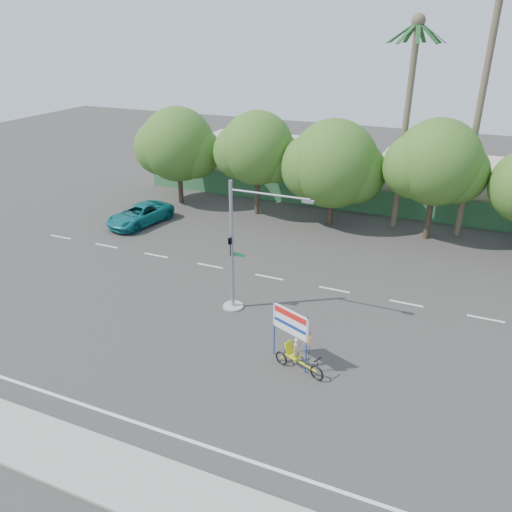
% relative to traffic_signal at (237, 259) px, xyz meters
% --- Properties ---
extents(ground, '(120.00, 120.00, 0.00)m').
position_rel_traffic_signal_xyz_m(ground, '(2.20, -3.98, -2.92)').
color(ground, '#33302D').
rests_on(ground, ground).
extents(sidewalk_near, '(50.00, 2.40, 0.12)m').
position_rel_traffic_signal_xyz_m(sidewalk_near, '(2.20, -11.48, -2.86)').
color(sidewalk_near, gray).
rests_on(sidewalk_near, ground).
extents(fence, '(38.00, 0.08, 2.00)m').
position_rel_traffic_signal_xyz_m(fence, '(2.20, 17.52, -1.92)').
color(fence, '#336B3D').
rests_on(fence, ground).
extents(building_left, '(12.00, 8.00, 4.00)m').
position_rel_traffic_signal_xyz_m(building_left, '(-7.80, 22.02, -0.92)').
color(building_left, beige).
rests_on(building_left, ground).
extents(building_right, '(14.00, 8.00, 3.60)m').
position_rel_traffic_signal_xyz_m(building_right, '(10.20, 22.02, -1.12)').
color(building_right, beige).
rests_on(building_right, ground).
extents(tree_far_left, '(7.14, 6.00, 7.96)m').
position_rel_traffic_signal_xyz_m(tree_far_left, '(-11.85, 14.02, 1.84)').
color(tree_far_left, '#473828').
rests_on(tree_far_left, ground).
extents(tree_left, '(6.66, 5.60, 8.07)m').
position_rel_traffic_signal_xyz_m(tree_left, '(-4.85, 14.02, 2.14)').
color(tree_left, '#473828').
rests_on(tree_left, ground).
extents(tree_center, '(7.62, 6.40, 7.85)m').
position_rel_traffic_signal_xyz_m(tree_center, '(1.14, 14.02, 1.55)').
color(tree_center, '#473828').
rests_on(tree_center, ground).
extents(tree_right, '(6.90, 5.80, 8.36)m').
position_rel_traffic_signal_xyz_m(tree_right, '(8.15, 14.02, 2.32)').
color(tree_right, '#473828').
rests_on(tree_right, ground).
extents(palm_tall, '(3.73, 3.79, 17.45)m').
position_rel_traffic_signal_xyz_m(palm_tall, '(10.20, 15.52, 7.55)').
color(palm_tall, '#70604C').
rests_on(palm_tall, ground).
extents(palm_short, '(3.73, 3.79, 14.45)m').
position_rel_traffic_signal_xyz_m(palm_short, '(5.70, 15.52, 5.94)').
color(palm_short, '#70604C').
rests_on(palm_short, ground).
extents(traffic_signal, '(4.72, 1.10, 7.00)m').
position_rel_traffic_signal_xyz_m(traffic_signal, '(0.00, 0.00, 0.00)').
color(traffic_signal, gray).
rests_on(traffic_signal, ground).
extents(trike_billboard, '(2.72, 1.34, 2.87)m').
position_rel_traffic_signal_xyz_m(trike_billboard, '(4.35, -3.53, -1.77)').
color(trike_billboard, black).
rests_on(trike_billboard, ground).
extents(pickup_truck, '(3.53, 5.82, 1.51)m').
position_rel_traffic_signal_xyz_m(pickup_truck, '(-12.06, 8.41, -2.16)').
color(pickup_truck, '#0F6A6D').
rests_on(pickup_truck, ground).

